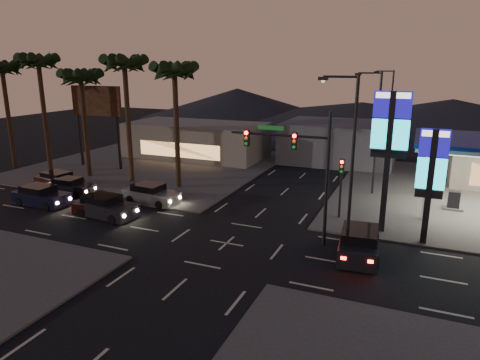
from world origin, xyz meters
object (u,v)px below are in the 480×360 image
at_px(car_lane_a_mid, 103,207).
at_px(car_lane_a_rear, 41,196).
at_px(pylon_sign_tall, 390,134).
at_px(suv_station, 359,242).
at_px(pylon_sign_short, 431,169).
at_px(car_lane_a_front, 105,207).
at_px(car_lane_b_front, 151,194).
at_px(car_lane_b_mid, 70,187).
at_px(traffic_signal_mast, 298,158).
at_px(car_lane_b_rear, 59,181).

relative_size(car_lane_a_mid, car_lane_a_rear, 0.94).
xyz_separation_m(pylon_sign_tall, suv_station, (-0.88, -4.10, -5.62)).
height_order(pylon_sign_short, car_lane_a_mid, pylon_sign_short).
xyz_separation_m(car_lane_a_front, car_lane_b_front, (1.20, 3.91, -0.02)).
bearing_deg(car_lane_a_rear, car_lane_b_mid, 91.88).
height_order(pylon_sign_tall, traffic_signal_mast, pylon_sign_tall).
height_order(car_lane_a_rear, car_lane_b_rear, car_lane_a_rear).
height_order(pylon_sign_tall, car_lane_b_front, pylon_sign_tall).
distance_m(car_lane_a_rear, car_lane_b_mid, 3.12).
bearing_deg(car_lane_b_mid, car_lane_a_mid, -27.68).
height_order(car_lane_a_front, car_lane_a_rear, car_lane_a_front).
distance_m(car_lane_a_front, car_lane_b_mid, 7.26).
bearing_deg(car_lane_a_rear, car_lane_b_rear, 118.90).
xyz_separation_m(car_lane_a_rear, car_lane_b_front, (7.56, 3.71, -0.00)).
xyz_separation_m(pylon_sign_tall, car_lane_b_mid, (-24.94, -1.17, -5.75)).
height_order(traffic_signal_mast, car_lane_a_rear, traffic_signal_mast).
bearing_deg(car_lane_a_rear, car_lane_a_front, -1.81).
bearing_deg(traffic_signal_mast, car_lane_b_front, 166.81).
bearing_deg(car_lane_a_mid, suv_station, 0.98).
height_order(car_lane_b_front, suv_station, suv_station).
distance_m(pylon_sign_tall, car_lane_b_rear, 27.63).
distance_m(car_lane_a_front, car_lane_b_rear, 9.52).
height_order(car_lane_a_front, car_lane_a_mid, car_lane_a_front).
distance_m(car_lane_a_front, car_lane_a_mid, 0.30).
bearing_deg(car_lane_b_front, car_lane_b_rear, 178.41).
height_order(pylon_sign_short, car_lane_b_front, pylon_sign_short).
bearing_deg(car_lane_b_rear, pylon_sign_tall, 0.64).
bearing_deg(car_lane_a_front, car_lane_b_rear, 153.93).
xyz_separation_m(car_lane_a_front, car_lane_a_mid, (-0.28, 0.08, -0.06)).
bearing_deg(car_lane_a_mid, car_lane_b_mid, 152.32).
distance_m(car_lane_a_front, suv_station, 17.60).
height_order(car_lane_a_mid, car_lane_a_rear, car_lane_a_rear).
bearing_deg(car_lane_b_mid, car_lane_b_rear, 157.64).
bearing_deg(pylon_sign_tall, car_lane_b_rear, -179.36).
bearing_deg(car_lane_a_rear, suv_station, 0.44).
bearing_deg(pylon_sign_tall, car_lane_b_mid, -177.32).
height_order(car_lane_a_front, car_lane_b_mid, car_lane_a_front).
distance_m(car_lane_a_mid, car_lane_b_rear, 9.24).
distance_m(car_lane_a_mid, car_lane_b_mid, 6.98).
relative_size(pylon_sign_short, car_lane_b_rear, 1.49).
relative_size(car_lane_b_mid, car_lane_b_rear, 0.91).
xyz_separation_m(traffic_signal_mast, car_lane_a_mid, (-14.02, -0.90, -4.57)).
height_order(pylon_sign_tall, car_lane_a_rear, pylon_sign_tall).
xyz_separation_m(car_lane_b_front, suv_station, (16.40, -3.53, 0.07)).
bearing_deg(car_lane_a_mid, car_lane_b_rear, 153.62).
bearing_deg(car_lane_a_front, pylon_sign_tall, 13.65).
relative_size(pylon_sign_short, suv_station, 1.36).
relative_size(pylon_sign_tall, car_lane_a_front, 1.82).
distance_m(pylon_sign_short, car_lane_b_mid, 27.73).
relative_size(pylon_sign_tall, car_lane_b_mid, 2.10).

